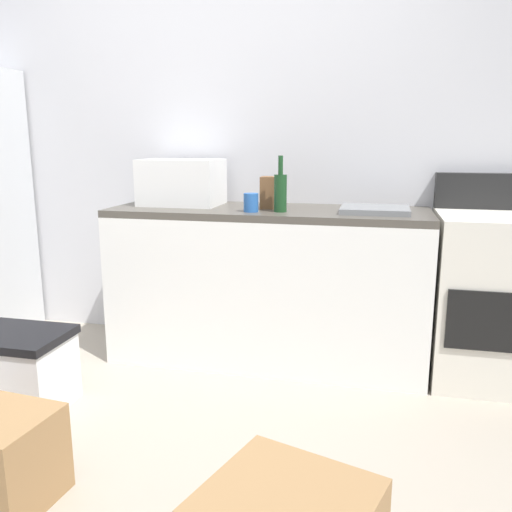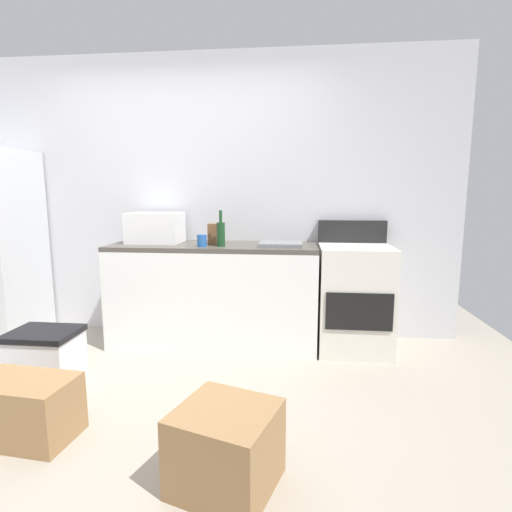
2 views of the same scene
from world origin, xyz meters
TOP-DOWN VIEW (x-y plane):
  - ground_plane at (0.00, 0.00)m, footprint 6.00×6.00m
  - wall_back at (0.00, 1.55)m, footprint 5.00×0.10m
  - kitchen_counter at (0.30, 1.20)m, footprint 1.80×0.60m
  - stove_oven at (1.52, 1.21)m, footprint 0.60×0.61m
  - microwave at (-0.24, 1.27)m, footprint 0.46×0.34m
  - sink_basin at (0.89, 1.16)m, footprint 0.36×0.32m
  - wine_bottle at (0.39, 1.08)m, footprint 0.07×0.07m
  - coffee_mug at (0.24, 1.04)m, footprint 0.08×0.08m
  - knife_block at (0.31, 1.20)m, footprint 0.10×0.10m
  - storage_bin at (-0.74, 0.34)m, footprint 0.46×0.36m

SIDE VIEW (x-z plane):
  - ground_plane at x=0.00m, z-range 0.00..0.00m
  - storage_bin at x=-0.74m, z-range 0.00..0.38m
  - kitchen_counter at x=0.30m, z-range 0.00..0.90m
  - stove_oven at x=1.52m, z-range -0.08..1.02m
  - sink_basin at x=0.89m, z-range 0.90..0.93m
  - coffee_mug at x=0.24m, z-range 0.90..1.00m
  - knife_block at x=0.31m, z-range 0.90..1.08m
  - wine_bottle at x=0.39m, z-range 0.86..1.16m
  - microwave at x=-0.24m, z-range 0.90..1.17m
  - wall_back at x=0.00m, z-range 0.00..2.60m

